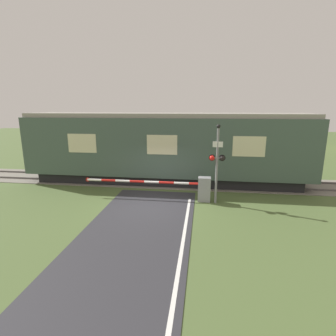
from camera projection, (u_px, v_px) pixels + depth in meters
ground_plane at (151, 205)px, 12.37m from camera, size 80.00×80.00×0.00m
track_bed at (164, 181)px, 16.24m from camera, size 36.00×3.20×0.13m
train at (166, 147)px, 15.74m from camera, size 16.63×3.08×4.16m
crossing_barrier at (193, 188)px, 12.81m from camera, size 6.36×0.44×1.20m
signal_post at (217, 160)px, 12.13m from camera, size 0.76×0.26×3.75m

